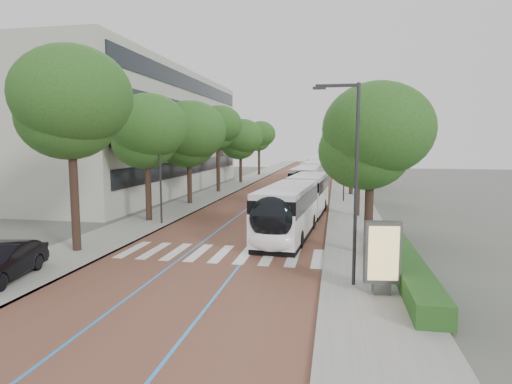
% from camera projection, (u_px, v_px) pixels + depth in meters
% --- Properties ---
extents(ground, '(160.00, 160.00, 0.00)m').
position_uv_depth(ground, '(212.00, 259.00, 21.46)').
color(ground, '#51544C').
rests_on(ground, ground).
extents(road, '(11.00, 140.00, 0.02)m').
position_uv_depth(road, '(292.00, 184.00, 60.52)').
color(road, brown).
rests_on(road, ground).
extents(sidewalk_left, '(4.00, 140.00, 0.12)m').
position_uv_depth(sidewalk_left, '(241.00, 182.00, 61.88)').
color(sidewalk_left, gray).
rests_on(sidewalk_left, ground).
extents(sidewalk_right, '(4.00, 140.00, 0.12)m').
position_uv_depth(sidewalk_right, '(346.00, 184.00, 59.14)').
color(sidewalk_right, gray).
rests_on(sidewalk_right, ground).
extents(kerb_left, '(0.20, 140.00, 0.14)m').
position_uv_depth(kerb_left, '(254.00, 183.00, 61.53)').
color(kerb_left, gray).
rests_on(kerb_left, ground).
extents(kerb_right, '(0.20, 140.00, 0.14)m').
position_uv_depth(kerb_right, '(333.00, 184.00, 59.49)').
color(kerb_right, gray).
rests_on(kerb_right, ground).
extents(zebra_crossing, '(10.55, 3.60, 0.01)m').
position_uv_depth(zebra_crossing, '(222.00, 254.00, 22.40)').
color(zebra_crossing, silver).
rests_on(zebra_crossing, ground).
extents(lane_line_left, '(0.12, 126.00, 0.01)m').
position_uv_depth(lane_line_left, '(281.00, 183.00, 60.81)').
color(lane_line_left, '#297CD1').
rests_on(lane_line_left, road).
extents(lane_line_right, '(0.12, 126.00, 0.01)m').
position_uv_depth(lane_line_right, '(304.00, 184.00, 60.22)').
color(lane_line_right, '#297CD1').
rests_on(lane_line_right, road).
extents(office_building, '(18.11, 40.00, 14.00)m').
position_uv_depth(office_building, '(122.00, 133.00, 51.54)').
color(office_building, '#AEACA1').
rests_on(office_building, ground).
extents(hedge, '(1.20, 14.00, 0.80)m').
position_uv_depth(hedge, '(402.00, 258.00, 19.74)').
color(hedge, '#1B4819').
rests_on(hedge, sidewalk_right).
extents(streetlight_near, '(1.82, 0.20, 8.00)m').
position_uv_depth(streetlight_near, '(352.00, 168.00, 16.77)').
color(streetlight_near, '#2D2D2F').
rests_on(streetlight_near, sidewalk_right).
extents(streetlight_far, '(1.82, 0.20, 8.00)m').
position_uv_depth(streetlight_far, '(343.00, 153.00, 41.18)').
color(streetlight_far, '#2D2D2F').
rests_on(streetlight_far, sidewalk_right).
extents(lamp_post_left, '(0.14, 0.14, 8.00)m').
position_uv_depth(lamp_post_left, '(160.00, 167.00, 29.91)').
color(lamp_post_left, '#2D2D2F').
rests_on(lamp_post_left, sidewalk_left).
extents(trees_left, '(6.49, 60.67, 10.13)m').
position_uv_depth(trees_left, '(206.00, 135.00, 44.93)').
color(trees_left, black).
rests_on(trees_left, ground).
extents(trees_right, '(5.60, 47.53, 8.91)m').
position_uv_depth(trees_right, '(354.00, 140.00, 41.40)').
color(trees_right, black).
rests_on(trees_right, ground).
extents(lead_bus, '(3.81, 18.53, 3.20)m').
position_uv_depth(lead_bus, '(298.00, 203.00, 29.70)').
color(lead_bus, black).
rests_on(lead_bus, ground).
extents(bus_queued_0, '(2.89, 12.47, 3.20)m').
position_uv_depth(bus_queued_0, '(306.00, 182.00, 45.93)').
color(bus_queued_0, white).
rests_on(bus_queued_0, ground).
extents(bus_queued_1, '(3.19, 12.52, 3.20)m').
position_uv_depth(bus_queued_1, '(314.00, 173.00, 58.10)').
color(bus_queued_1, white).
rests_on(bus_queued_1, ground).
extents(bus_queued_2, '(2.85, 12.46, 3.20)m').
position_uv_depth(bus_queued_2, '(316.00, 168.00, 70.41)').
color(bus_queued_2, white).
rests_on(bus_queued_2, ground).
extents(bus_queued_3, '(2.85, 12.46, 3.20)m').
position_uv_depth(bus_queued_3, '(319.00, 164.00, 82.94)').
color(bus_queued_3, white).
rests_on(bus_queued_3, ground).
extents(ad_panel, '(1.38, 0.59, 2.78)m').
position_uv_depth(ad_panel, '(382.00, 256.00, 16.11)').
color(ad_panel, '#59595B').
rests_on(ad_panel, sidewalk_right).
extents(parked_car, '(2.41, 4.88, 1.54)m').
position_uv_depth(parked_car, '(2.00, 262.00, 17.74)').
color(parked_car, black).
rests_on(parked_car, sidewalk_left).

